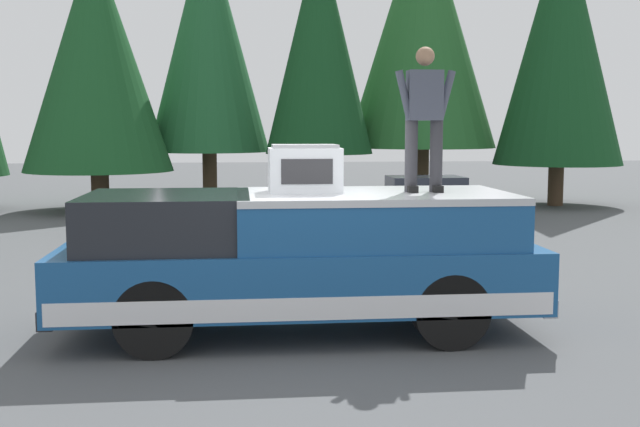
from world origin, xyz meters
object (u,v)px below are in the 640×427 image
compressor_unit (305,169)px  person_on_truck_bed (424,115)px  parked_car_navy (422,199)px  pickup_truck (300,259)px

compressor_unit → person_on_truck_bed: size_ratio=0.50×
compressor_unit → parked_car_navy: 11.06m
pickup_truck → parked_car_navy: size_ratio=1.35×
pickup_truck → person_on_truck_bed: size_ratio=3.28×
pickup_truck → person_on_truck_bed: 2.23m
compressor_unit → parked_car_navy: bearing=-20.8°
pickup_truck → person_on_truck_bed: bearing=-90.0°
pickup_truck → parked_car_navy: (10.39, -3.97, -0.29)m
person_on_truck_bed → parked_car_navy: 10.86m
compressor_unit → parked_car_navy: size_ratio=0.20×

